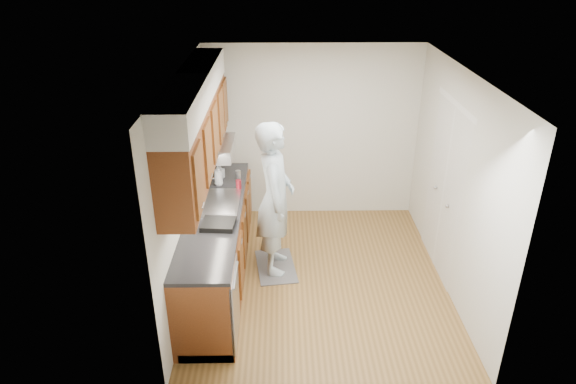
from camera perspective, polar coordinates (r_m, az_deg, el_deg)
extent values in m
plane|color=olive|center=(6.35, 3.38, -9.50)|extent=(3.50, 3.50, 0.00)
plane|color=white|center=(5.31, 4.09, 13.09)|extent=(3.50, 3.50, 0.00)
cube|color=beige|center=(5.80, -11.26, 0.68)|extent=(0.02, 3.50, 2.50)
cube|color=beige|center=(6.02, 18.08, 0.82)|extent=(0.02, 3.50, 2.50)
cube|color=beige|center=(7.34, 2.71, 6.57)|extent=(3.00, 0.02, 2.50)
cube|color=brown|center=(6.13, -7.84, -6.09)|extent=(0.60, 2.80, 0.90)
cube|color=black|center=(5.90, -8.26, -2.21)|extent=(0.63, 2.80, 0.04)
cube|color=#B2B2B7|center=(6.09, -7.88, -1.57)|extent=(0.48, 0.68, 0.14)
cube|color=#B2B2B7|center=(6.06, -7.91, -1.12)|extent=(0.52, 0.72, 0.01)
cube|color=#B2B2B7|center=(5.19, -5.91, -12.30)|extent=(0.03, 0.60, 0.80)
cube|color=brown|center=(5.55, -10.08, 6.07)|extent=(0.33, 2.80, 0.75)
cube|color=silver|center=(5.40, -10.51, 11.31)|extent=(0.35, 2.80, 0.30)
cube|color=#A5A5AA|center=(6.49, -8.12, 4.84)|extent=(0.46, 0.75, 0.16)
cube|color=white|center=(6.37, 16.92, 0.13)|extent=(0.02, 1.22, 2.05)
cube|color=slate|center=(6.53, -1.36, -8.25)|extent=(0.56, 0.83, 0.01)
imported|color=#A9BFCE|center=(5.99, -1.46, 0.34)|extent=(0.52, 0.77, 2.15)
imported|color=silver|center=(6.45, -7.75, 1.95)|extent=(0.15, 0.15, 0.28)
imported|color=silver|center=(6.66, -7.53, 2.31)|extent=(0.11, 0.11, 0.18)
cylinder|color=#B01E2D|center=(6.34, -5.51, 0.83)|extent=(0.08, 0.08, 0.12)
cylinder|color=#A5A5AA|center=(6.58, -5.57, 1.85)|extent=(0.07, 0.07, 0.13)
cube|color=black|center=(5.54, -7.74, -3.56)|extent=(0.37, 0.32, 0.05)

